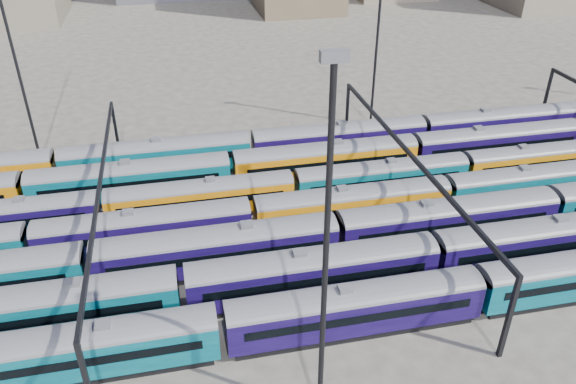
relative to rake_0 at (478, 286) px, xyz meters
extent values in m
plane|color=#47433C|center=(-10.47, 15.00, -2.76)|extent=(500.00, 500.00, 0.00)
cube|color=black|center=(-32.08, 0.00, -2.39)|extent=(19.75, 2.56, 0.73)
cube|color=#054350|center=(-32.08, 0.00, -0.52)|extent=(20.79, 3.01, 3.01)
cylinder|color=#4C4C51|center=(-32.08, 0.00, 0.99)|extent=(20.79, 3.01, 3.01)
cube|color=black|center=(-32.08, -1.53, -0.16)|extent=(18.29, 0.06, 0.78)
cube|color=black|center=(-32.08, 1.53, -0.16)|extent=(18.29, 0.06, 0.78)
cube|color=slate|center=(-32.08, 0.00, 1.79)|extent=(1.04, 0.94, 0.36)
cube|color=black|center=(-10.69, 0.00, -2.39)|extent=(19.75, 2.56, 0.73)
cube|color=#0F0632|center=(-10.69, 0.00, -0.52)|extent=(20.79, 3.01, 3.01)
cylinder|color=#4C4C51|center=(-10.69, 0.00, 0.99)|extent=(20.79, 3.01, 3.01)
cube|color=black|center=(-10.69, -1.53, -0.16)|extent=(18.29, 0.06, 0.78)
cube|color=black|center=(-10.69, 1.53, -0.16)|extent=(18.29, 0.06, 0.78)
cube|color=slate|center=(-10.69, 0.00, 1.79)|extent=(1.04, 0.94, 0.36)
cube|color=black|center=(-35.30, 5.00, -2.37)|extent=(20.74, 2.69, 0.76)
cube|color=#054350|center=(-35.30, 5.00, -0.41)|extent=(21.83, 3.17, 3.17)
cylinder|color=#4C4C51|center=(-35.30, 5.00, 1.17)|extent=(21.83, 3.17, 3.17)
cube|color=black|center=(-35.30, 3.40, -0.03)|extent=(19.21, 0.06, 0.82)
cube|color=black|center=(-35.30, 6.60, -0.03)|extent=(19.21, 0.06, 0.82)
cube|color=slate|center=(-35.30, 5.00, 2.02)|extent=(1.09, 0.98, 0.38)
cube|color=black|center=(-12.87, 5.00, -2.37)|extent=(20.74, 2.69, 0.76)
cube|color=#0F0632|center=(-12.87, 5.00, -0.41)|extent=(21.83, 3.17, 3.17)
cylinder|color=#4C4C51|center=(-12.87, 5.00, 1.17)|extent=(21.83, 3.17, 3.17)
cube|color=black|center=(-12.87, 3.40, -0.03)|extent=(19.21, 0.06, 0.82)
cube|color=black|center=(-12.87, 6.60, -0.03)|extent=(19.21, 0.06, 0.82)
cube|color=slate|center=(-12.87, 5.00, 2.02)|extent=(1.09, 0.98, 0.38)
cube|color=black|center=(9.56, 5.00, -2.37)|extent=(20.74, 2.69, 0.76)
cube|color=#0F0632|center=(9.56, 5.00, -0.41)|extent=(21.83, 3.17, 3.17)
cylinder|color=#4C4C51|center=(9.56, 5.00, 1.17)|extent=(21.83, 3.17, 3.17)
cube|color=black|center=(9.56, 3.40, -0.03)|extent=(19.21, 0.06, 0.82)
cube|color=black|center=(9.56, 6.60, -0.03)|extent=(19.21, 0.06, 0.82)
cube|color=slate|center=(9.56, 5.00, 2.02)|extent=(1.09, 0.98, 0.38)
cube|color=black|center=(-20.61, 10.00, -2.37)|extent=(21.02, 2.73, 0.77)
cube|color=#0F0632|center=(-20.61, 10.00, -0.38)|extent=(22.12, 3.21, 3.21)
cylinder|color=#4C4C51|center=(-20.61, 10.00, 1.23)|extent=(22.12, 3.21, 3.21)
cube|color=black|center=(-20.61, 8.38, 0.01)|extent=(19.47, 0.06, 0.83)
cube|color=black|center=(-20.61, 11.62, 0.01)|extent=(19.47, 0.06, 0.83)
cube|color=slate|center=(-20.61, 10.00, 2.08)|extent=(1.11, 1.00, 0.39)
cube|color=black|center=(2.11, 10.00, -2.37)|extent=(21.02, 2.73, 0.77)
cube|color=#0F0632|center=(2.11, 10.00, -0.38)|extent=(22.12, 3.21, 3.21)
cylinder|color=#4C4C51|center=(2.11, 10.00, 1.23)|extent=(22.12, 3.21, 3.21)
cube|color=black|center=(2.11, 8.38, 0.01)|extent=(19.47, 0.06, 0.83)
cube|color=black|center=(2.11, 11.62, 0.01)|extent=(19.47, 0.06, 0.83)
cube|color=slate|center=(2.11, 10.00, 2.08)|extent=(1.11, 1.00, 0.39)
cube|color=black|center=(-27.13, 15.00, -2.40)|extent=(19.44, 2.52, 0.72)
cube|color=#0F0632|center=(-27.13, 15.00, -0.56)|extent=(20.46, 2.97, 2.97)
cylinder|color=#4C4C51|center=(-27.13, 15.00, 0.93)|extent=(20.46, 2.97, 2.97)
cube|color=black|center=(-27.13, 13.50, -0.20)|extent=(18.01, 0.06, 0.77)
cube|color=black|center=(-27.13, 16.50, -0.20)|extent=(18.01, 0.06, 0.77)
cube|color=slate|center=(-27.13, 15.00, 1.72)|extent=(1.02, 0.92, 0.36)
cube|color=black|center=(-6.07, 15.00, -2.40)|extent=(19.44, 2.52, 0.72)
cube|color=#B66607|center=(-6.07, 15.00, -0.56)|extent=(20.46, 2.97, 2.97)
cylinder|color=#4C4C51|center=(-6.07, 15.00, 0.93)|extent=(20.46, 2.97, 2.97)
cube|color=black|center=(-6.07, 13.50, -0.20)|extent=(18.01, 0.06, 0.77)
cube|color=black|center=(-6.07, 16.50, -0.20)|extent=(18.01, 0.06, 0.77)
cube|color=slate|center=(-6.07, 15.00, 1.72)|extent=(1.02, 0.92, 0.36)
cube|color=black|center=(14.99, 15.00, -2.40)|extent=(19.44, 2.52, 0.72)
cube|color=#054350|center=(14.99, 15.00, -0.56)|extent=(20.46, 2.97, 2.97)
cylinder|color=#4C4C51|center=(14.99, 15.00, 0.93)|extent=(20.46, 2.97, 2.97)
cube|color=black|center=(14.99, 13.50, -0.20)|extent=(18.01, 0.06, 0.77)
cube|color=black|center=(14.99, 16.50, -0.20)|extent=(18.01, 0.06, 0.77)
cube|color=slate|center=(14.99, 15.00, 1.72)|extent=(1.02, 0.92, 0.36)
cube|color=black|center=(-41.67, 20.00, -2.41)|extent=(18.74, 2.43, 0.69)
cube|color=black|center=(-21.34, 20.00, -2.41)|extent=(18.74, 2.43, 0.69)
cube|color=#B66607|center=(-21.34, 20.00, -0.64)|extent=(19.73, 2.86, 2.86)
cylinder|color=#4C4C51|center=(-21.34, 20.00, 0.79)|extent=(19.73, 2.86, 2.86)
cube|color=black|center=(-21.34, 18.55, -0.29)|extent=(17.36, 0.06, 0.74)
cube|color=black|center=(-21.34, 21.45, -0.29)|extent=(17.36, 0.06, 0.74)
cube|color=slate|center=(-21.34, 20.00, 1.56)|extent=(0.99, 0.89, 0.35)
cube|color=black|center=(-1.01, 20.00, -2.41)|extent=(18.74, 2.43, 0.69)
cube|color=#054350|center=(-1.01, 20.00, -0.64)|extent=(19.73, 2.86, 2.86)
cylinder|color=#4C4C51|center=(-1.01, 20.00, 0.79)|extent=(19.73, 2.86, 2.86)
cube|color=black|center=(-1.01, 18.55, -0.29)|extent=(17.36, 0.06, 0.74)
cube|color=black|center=(-1.01, 21.45, -0.29)|extent=(17.36, 0.06, 0.74)
cube|color=slate|center=(-1.01, 20.00, 1.56)|extent=(0.99, 0.89, 0.35)
cube|color=black|center=(19.31, 20.00, -2.41)|extent=(18.74, 2.43, 0.69)
cube|color=#B66607|center=(19.31, 20.00, -0.64)|extent=(19.73, 2.86, 2.86)
cylinder|color=#4C4C51|center=(19.31, 20.00, 0.79)|extent=(19.73, 2.86, 2.86)
cube|color=black|center=(19.31, 18.55, -0.29)|extent=(17.36, 0.06, 0.74)
cube|color=black|center=(19.31, 21.45, -0.29)|extent=(17.36, 0.06, 0.74)
cube|color=slate|center=(19.31, 20.00, 1.56)|extent=(0.99, 0.89, 0.35)
cube|color=black|center=(-28.65, 25.00, -2.37)|extent=(20.76, 2.69, 0.76)
cube|color=#054350|center=(-28.65, 25.00, -0.41)|extent=(21.85, 3.17, 3.17)
cylinder|color=#4C4C51|center=(-28.65, 25.00, 1.18)|extent=(21.85, 3.17, 3.17)
cube|color=black|center=(-28.65, 23.40, -0.03)|extent=(19.23, 0.06, 0.82)
cube|color=black|center=(-28.65, 26.60, -0.03)|extent=(19.23, 0.06, 0.82)
cube|color=slate|center=(-28.65, 25.00, 2.02)|extent=(1.09, 0.98, 0.38)
cube|color=black|center=(-6.20, 25.00, -2.37)|extent=(20.76, 2.69, 0.76)
cube|color=#B66607|center=(-6.20, 25.00, -0.41)|extent=(21.85, 3.17, 3.17)
cylinder|color=#4C4C51|center=(-6.20, 25.00, 1.18)|extent=(21.85, 3.17, 3.17)
cube|color=black|center=(-6.20, 23.40, -0.03)|extent=(19.23, 0.06, 0.82)
cube|color=black|center=(-6.20, 26.60, -0.03)|extent=(19.23, 0.06, 0.82)
cube|color=slate|center=(-6.20, 25.00, 2.02)|extent=(1.09, 0.98, 0.38)
cube|color=black|center=(16.25, 25.00, -2.37)|extent=(20.76, 2.69, 0.76)
cube|color=#0F0632|center=(16.25, 25.00, -0.41)|extent=(21.85, 3.17, 3.17)
cylinder|color=#4C4C51|center=(16.25, 25.00, 1.18)|extent=(21.85, 3.17, 3.17)
cube|color=black|center=(16.25, 23.40, -0.03)|extent=(19.23, 0.06, 0.82)
cube|color=black|center=(16.25, 26.60, -0.03)|extent=(19.23, 0.06, 0.82)
cube|color=slate|center=(16.25, 25.00, 2.02)|extent=(1.09, 0.98, 0.38)
cube|color=black|center=(-25.76, 30.00, -2.37)|extent=(21.03, 2.73, 0.77)
cube|color=#054350|center=(-25.76, 30.00, -0.38)|extent=(22.14, 3.21, 3.21)
cylinder|color=#4C4C51|center=(-25.76, 30.00, 1.23)|extent=(22.14, 3.21, 3.21)
cube|color=black|center=(-25.76, 28.37, 0.01)|extent=(19.48, 0.06, 0.83)
cube|color=black|center=(-25.76, 31.63, 0.01)|extent=(19.48, 0.06, 0.83)
cube|color=slate|center=(-25.76, 30.00, 2.08)|extent=(1.11, 1.00, 0.39)
cube|color=black|center=(-3.02, 30.00, -2.37)|extent=(21.03, 2.73, 0.77)
cube|color=#0F0632|center=(-3.02, 30.00, -0.38)|extent=(22.14, 3.21, 3.21)
cylinder|color=#4C4C51|center=(-3.02, 30.00, 1.23)|extent=(22.14, 3.21, 3.21)
cube|color=black|center=(-3.02, 28.37, 0.01)|extent=(19.48, 0.06, 0.83)
cube|color=black|center=(-3.02, 31.63, 0.01)|extent=(19.48, 0.06, 0.83)
cube|color=slate|center=(-3.02, 30.00, 2.08)|extent=(1.11, 1.00, 0.39)
cube|color=black|center=(19.73, 30.00, -2.37)|extent=(21.03, 2.73, 0.77)
cube|color=#0F0632|center=(19.73, 30.00, -0.38)|extent=(22.14, 3.21, 3.21)
cylinder|color=#4C4C51|center=(19.73, 30.00, 1.23)|extent=(22.14, 3.21, 3.21)
cube|color=black|center=(19.73, 28.37, 0.01)|extent=(19.48, 0.06, 0.83)
cube|color=black|center=(19.73, 31.63, 0.01)|extent=(19.48, 0.06, 0.83)
cube|color=slate|center=(19.73, 30.00, 2.08)|extent=(1.11, 1.00, 0.39)
cube|color=black|center=(-30.47, 35.00, 1.24)|extent=(0.35, 0.35, 8.00)
cube|color=black|center=(-30.47, 15.00, 5.04)|extent=(0.30, 40.00, 0.45)
cube|color=black|center=(-0.47, -5.00, 1.24)|extent=(0.35, 0.35, 8.00)
cube|color=black|center=(-0.47, 35.00, 1.24)|extent=(0.35, 0.35, 8.00)
cube|color=black|center=(-0.47, 15.00, 5.04)|extent=(0.30, 40.00, 0.45)
cube|color=black|center=(29.53, 35.00, 1.24)|extent=(0.35, 0.35, 8.00)
cylinder|color=black|center=(-40.47, 37.00, 9.74)|extent=(0.36, 0.36, 25.00)
cylinder|color=black|center=(-15.47, -7.00, 9.74)|extent=(0.36, 0.36, 25.00)
cube|color=slate|center=(-15.47, -7.00, 22.54)|extent=(1.40, 0.50, 0.60)
cylinder|color=black|center=(4.53, 39.00, 9.74)|extent=(0.36, 0.36, 25.00)
camera|label=1|loc=(-23.08, -31.81, 30.50)|focal=35.00mm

